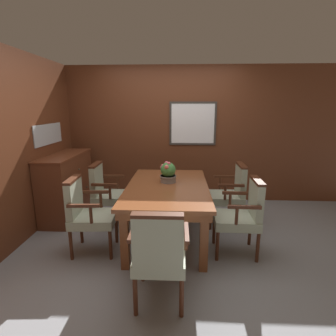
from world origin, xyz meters
name	(u,v)px	position (x,y,z in m)	size (l,w,h in m)	color
ground_plane	(167,238)	(0.00, 0.00, 0.00)	(14.00, 14.00, 0.00)	gray
wall_back	(171,135)	(0.00, 1.58, 1.23)	(7.20, 0.08, 2.45)	#5B2D19
wall_left	(19,148)	(-1.90, 0.00, 1.23)	(0.08, 7.20, 2.45)	#5B2D19
dining_table	(167,192)	(0.01, 0.06, 0.63)	(1.06, 1.73, 0.73)	brown
chair_left_far	(107,191)	(-0.92, 0.42, 0.51)	(0.52, 0.51, 0.93)	#472314
chair_right_near	(242,213)	(0.92, -0.32, 0.51)	(0.53, 0.51, 0.93)	#472314
chair_head_near	(159,252)	(0.00, -1.21, 0.51)	(0.51, 0.52, 0.93)	#472314
chair_left_near	(87,212)	(-0.94, -0.36, 0.51)	(0.55, 0.53, 0.93)	#472314
chair_right_far	(230,192)	(0.92, 0.48, 0.51)	(0.52, 0.51, 0.93)	#472314
potted_plant	(168,172)	(0.01, 0.22, 0.86)	(0.22, 0.22, 0.29)	gray
sideboard_cabinet	(67,185)	(-1.65, 0.70, 0.51)	(0.46, 1.23, 1.01)	brown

